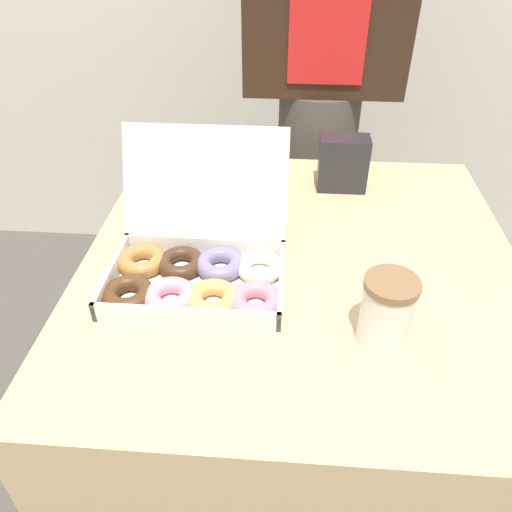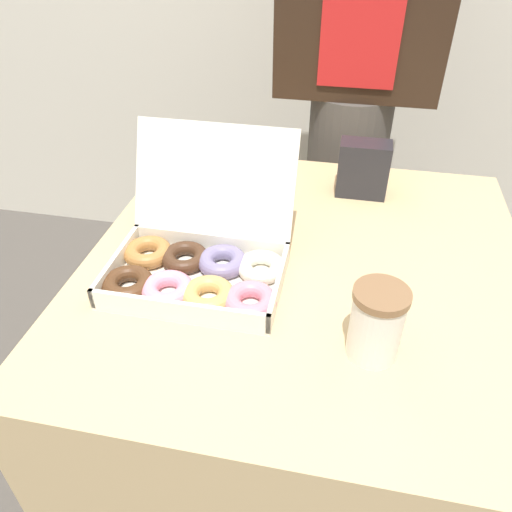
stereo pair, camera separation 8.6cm
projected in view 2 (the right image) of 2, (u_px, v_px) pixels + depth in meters
ground_plane at (290, 473)px, 1.40m from camera, size 14.00×14.00×0.00m
table at (296, 387)px, 1.17m from camera, size 0.83×0.85×0.75m
donut_box at (198, 263)px, 0.89m from camera, size 0.34×0.30×0.23m
coffee_cup at (376, 323)px, 0.73m from camera, size 0.08×0.08×0.12m
napkin_holder at (363, 169)px, 1.12m from camera, size 0.11×0.06×0.13m
person_customer at (355, 81)px, 1.36m from camera, size 0.43×0.24×1.65m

